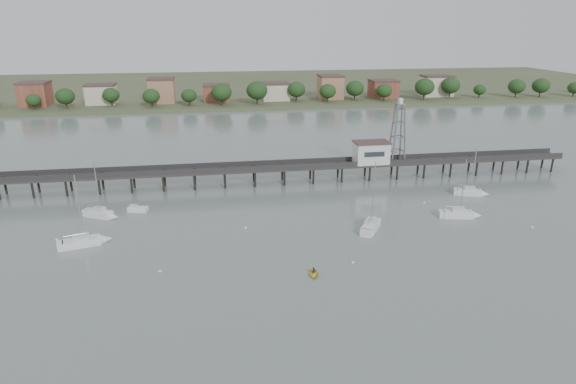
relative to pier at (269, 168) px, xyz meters
name	(u,v)px	position (x,y,z in m)	size (l,w,h in m)	color
ground_plane	(327,336)	(0.00, -60.00, -3.79)	(500.00, 500.00, 0.00)	slate
pier	(269,168)	(0.00, 0.00, 0.00)	(150.00, 5.00, 5.50)	#2D2823
pier_building	(371,152)	(25.00, 0.00, 2.87)	(8.40, 5.40, 5.30)	silver
lattice_tower	(398,133)	(31.50, 0.00, 7.31)	(3.20, 3.20, 15.50)	slate
sailboat_d	(463,214)	(35.33, -27.13, -3.15)	(7.82, 3.93, 12.49)	white
sailboat_a	(90,241)	(-34.68, -28.39, -3.15)	(8.44, 4.49, 13.40)	white
sailboat_b	(104,215)	(-34.72, -16.10, -3.15)	(7.31, 5.22, 11.96)	white
sailboat_e	(474,193)	(43.97, -15.48, -3.14)	(7.10, 4.42, 11.46)	white
sailboat_c	(373,224)	(16.12, -28.87, -3.15)	(6.43, 8.18, 13.53)	white
white_tender	(137,209)	(-28.67, -13.71, -3.32)	(4.23, 2.52, 1.54)	white
yellow_dinghy	(313,275)	(1.38, -45.08, -3.79)	(2.03, 0.59, 2.84)	yellow
dinghy_occupant	(313,275)	(1.38, -45.08, -3.79)	(0.42, 1.16, 0.28)	black
mooring_buoys	(303,236)	(2.50, -30.95, -3.71)	(87.10, 24.47, 0.39)	#F2EEBC
far_shore	(233,86)	(0.36, 179.58, -2.85)	(500.00, 170.00, 10.40)	#475133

